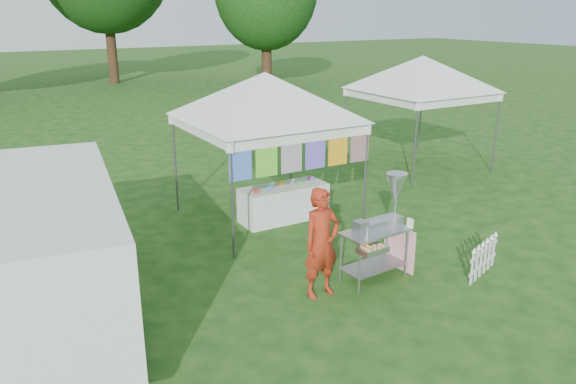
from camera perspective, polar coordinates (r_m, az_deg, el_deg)
ground at (r=9.04m, az=8.58°, el=-9.41°), size 120.00×120.00×0.00m
canopy_main at (r=11.01m, az=-2.34°, el=12.02°), size 4.24×4.24×3.45m
canopy_right at (r=15.48m, az=13.59°, el=13.29°), size 4.24×4.24×3.45m
donut_cart at (r=8.98m, az=9.77°, el=-2.73°), size 1.20×0.90×1.69m
vendor at (r=8.36m, az=3.44°, el=-5.19°), size 0.63×0.43×1.69m
cargo_van at (r=8.25m, az=-23.67°, el=-5.37°), size 2.57×5.01×1.99m
picket_fence at (r=9.71m, az=19.24°, el=-6.40°), size 1.02×0.39×0.56m
display_table at (r=11.53m, az=-0.45°, el=-1.10°), size 1.80×0.70×0.72m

